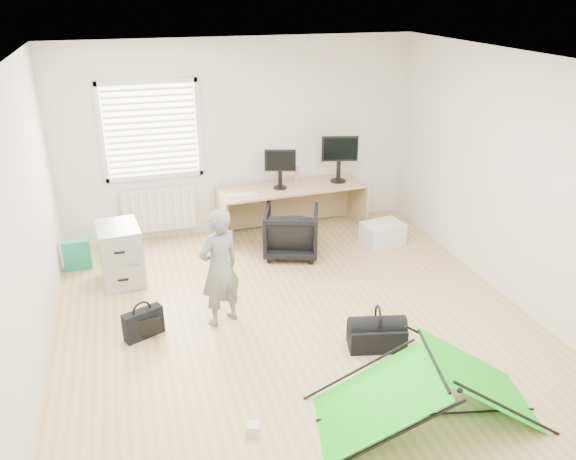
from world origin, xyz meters
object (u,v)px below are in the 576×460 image
object	(u,v)px
filing_cabinet	(121,254)
person	(220,268)
monitor_left	(280,174)
desk	(292,210)
monitor_right	(339,165)
thermos	(297,176)
kite	(429,388)
laptop_bag	(143,324)
duffel_bag	(377,336)
office_chair	(291,232)
storage_crate	(383,233)

from	to	relation	value
filing_cabinet	person	bearing A→B (deg)	-56.98
monitor_left	desk	bearing A→B (deg)	23.25
monitor_right	thermos	bearing A→B (deg)	-168.45
thermos	kite	bearing A→B (deg)	-91.47
desk	monitor_right	size ratio (longest dim) A/B	4.01
monitor_right	laptop_bag	distance (m)	3.69
filing_cabinet	person	distance (m)	1.60
desk	monitor_left	bearing A→B (deg)	-176.60
filing_cabinet	laptop_bag	size ratio (longest dim) A/B	1.77
thermos	duffel_bag	size ratio (longest dim) A/B	0.47
desk	office_chair	world-z (taller)	desk
laptop_bag	storage_crate	bearing A→B (deg)	-1.69
desk	person	size ratio (longest dim) A/B	1.59
desk	monitor_left	size ratio (longest dim) A/B	4.82
kite	duffel_bag	distance (m)	1.03
storage_crate	desk	bearing A→B (deg)	146.46
thermos	monitor_right	bearing A→B (deg)	-2.77
thermos	kite	world-z (taller)	thermos
office_chair	person	xyz separation A→B (m)	(-1.18, -1.36, 0.32)
desk	thermos	size ratio (longest dim) A/B	7.81
office_chair	person	world-z (taller)	person
monitor_right	thermos	size ratio (longest dim) A/B	1.95
thermos	person	world-z (taller)	person
monitor_right	duffel_bag	xyz separation A→B (m)	(-0.71, -2.95, -0.83)
filing_cabinet	laptop_bag	xyz separation A→B (m)	(0.17, -1.27, -0.21)
desk	duffel_bag	distance (m)	2.94
desk	laptop_bag	xyz separation A→B (m)	(-2.21, -2.09, -0.20)
thermos	filing_cabinet	bearing A→B (deg)	-160.61
thermos	person	size ratio (longest dim) A/B	0.20
desk	thermos	world-z (taller)	thermos
kite	laptop_bag	distance (m)	2.88
laptop_bag	duffel_bag	bearing A→B (deg)	-44.96
kite	filing_cabinet	bearing A→B (deg)	139.50
monitor_left	duffel_bag	xyz separation A→B (m)	(0.17, -2.91, -0.79)
person	kite	size ratio (longest dim) A/B	0.70
thermos	duffel_bag	world-z (taller)	thermos
storage_crate	duffel_bag	distance (m)	2.46
office_chair	laptop_bag	size ratio (longest dim) A/B	1.74
office_chair	storage_crate	bearing A→B (deg)	-162.45
filing_cabinet	monitor_left	xyz separation A→B (m)	(2.20, 0.80, 0.54)
monitor_right	office_chair	distance (m)	1.31
office_chair	storage_crate	xyz separation A→B (m)	(1.31, -0.05, -0.17)
monitor_left	kite	distance (m)	3.98
duffel_bag	person	bearing A→B (deg)	160.34
thermos	duffel_bag	distance (m)	3.07
laptop_bag	filing_cabinet	bearing A→B (deg)	73.63
duffel_bag	kite	bearing A→B (deg)	-77.57
filing_cabinet	office_chair	size ratio (longest dim) A/B	1.02
desk	storage_crate	xyz separation A→B (m)	(1.09, -0.73, -0.20)
monitor_right	laptop_bag	xyz separation A→B (m)	(-2.92, -2.11, -0.80)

